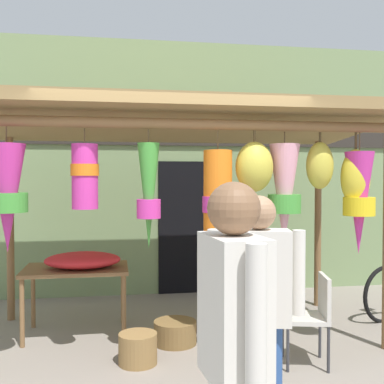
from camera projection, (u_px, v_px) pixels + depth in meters
The scene contains 10 objects.
ground_plane at pixel (174, 362), 4.41m from camera, with size 30.00×30.00×0.00m, color gray.
shop_facade at pixel (152, 168), 7.11m from camera, with size 10.71×0.29×3.80m.
market_stall_canopy at pixel (192, 147), 4.96m from camera, with size 4.50×2.15×2.52m.
display_table at pixel (76, 275), 5.20m from camera, with size 1.14×0.76×0.75m.
flower_heap_on_table at pixel (84, 260), 5.14m from camera, with size 0.83×0.58×0.18m.
folding_chair at pixel (313, 311), 4.34m from camera, with size 0.48×0.48×0.84m.
wicker_basket_by_table at pixel (175, 332), 4.91m from camera, with size 0.45×0.45×0.24m, color brown.
wicker_basket_spare at pixel (138, 349), 4.37m from camera, with size 0.36×0.36×0.29m, color olive.
vendor_in_orange at pixel (233, 342), 2.04m from camera, with size 0.26×0.59×1.72m.
customer_foreground at pixel (258, 299), 3.01m from camera, with size 0.58×0.30×1.63m.
Camera 1 is at (-0.54, -4.33, 1.74)m, focal length 43.69 mm.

